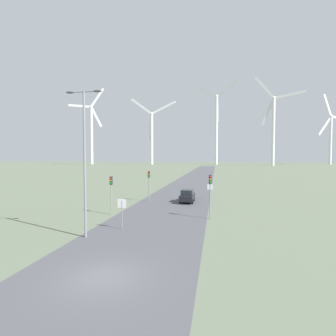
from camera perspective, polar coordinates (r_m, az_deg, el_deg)
ground_plane at (r=15.60m, az=-13.80°, el=-22.06°), size 600.00×600.00×0.00m
road_surface at (r=61.54m, az=4.92°, el=-3.53°), size 10.00×240.00×0.01m
streetlamp at (r=21.77m, az=-17.72°, el=4.12°), size 3.02×0.32×11.65m
stop_sign_near at (r=23.87m, az=-10.00°, el=-8.56°), size 0.81×0.07×2.72m
stop_sign_far at (r=39.97m, az=9.12°, el=-4.51°), size 0.81×0.07×2.31m
traffic_light_post_near_left at (r=29.80m, az=-12.27°, el=-4.01°), size 0.28×0.33×4.26m
traffic_light_post_near_right at (r=27.45m, az=9.16°, el=-4.08°), size 0.28×0.33×4.58m
traffic_light_post_mid_left at (r=37.77m, az=-4.20°, el=-2.49°), size 0.28×0.34×4.36m
car_approaching at (r=37.29m, az=4.22°, el=-6.07°), size 1.92×4.15×1.83m
wind_turbine_far_left at (r=231.30m, az=-16.31°, el=8.08°), size 28.44×8.67×63.95m
wind_turbine_left at (r=217.68m, az=-3.56°, el=7.76°), size 38.46×2.79×55.12m
wind_turbine_center at (r=217.07m, az=10.51°, el=9.51°), size 34.49×12.03×66.33m
wind_turbine_right at (r=200.22m, az=21.96°, el=8.84°), size 32.45×7.56×63.60m
wind_turbine_far_right at (r=246.64m, az=31.89°, el=6.25°), size 27.95×12.79×55.72m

